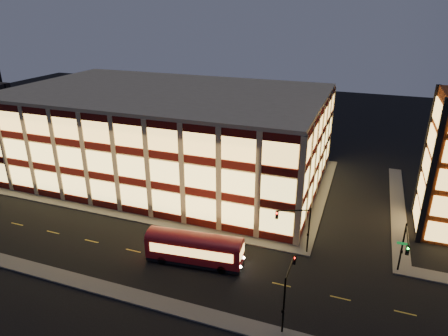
% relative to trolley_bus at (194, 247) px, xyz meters
% --- Properties ---
extents(ground, '(200.00, 200.00, 0.00)m').
position_rel_trolley_bus_xyz_m(ground, '(-11.85, 5.51, -2.04)').
color(ground, black).
rests_on(ground, ground).
extents(sidewalk_office_south, '(54.00, 2.00, 0.15)m').
position_rel_trolley_bus_xyz_m(sidewalk_office_south, '(-14.85, 6.51, -1.97)').
color(sidewalk_office_south, '#514F4C').
rests_on(sidewalk_office_south, ground).
extents(sidewalk_office_east, '(2.00, 30.00, 0.15)m').
position_rel_trolley_bus_xyz_m(sidewalk_office_east, '(11.15, 22.51, -1.97)').
color(sidewalk_office_east, '#514F4C').
rests_on(sidewalk_office_east, ground).
extents(sidewalk_tower_west, '(2.00, 30.00, 0.15)m').
position_rel_trolley_bus_xyz_m(sidewalk_tower_west, '(22.15, 22.51, -1.97)').
color(sidewalk_tower_west, '#514F4C').
rests_on(sidewalk_tower_west, ground).
extents(sidewalk_near, '(100.00, 2.00, 0.15)m').
position_rel_trolley_bus_xyz_m(sidewalk_near, '(-11.85, -7.49, -1.97)').
color(sidewalk_near, '#514F4C').
rests_on(sidewalk_near, ground).
extents(office_building, '(50.45, 30.45, 14.50)m').
position_rel_trolley_bus_xyz_m(office_building, '(-14.76, 22.43, 5.20)').
color(office_building, tan).
rests_on(office_building, ground).
extents(traffic_signal_far, '(3.79, 1.87, 6.00)m').
position_rel_trolley_bus_xyz_m(traffic_signal_far, '(10.36, 5.75, 2.07)').
color(traffic_signal_far, black).
rests_on(traffic_signal_far, ground).
extents(traffic_signal_right, '(1.20, 4.37, 6.00)m').
position_rel_trolley_bus_xyz_m(traffic_signal_right, '(21.65, 4.89, 2.06)').
color(traffic_signal_right, black).
rests_on(traffic_signal_right, ground).
extents(traffic_signal_near, '(0.32, 4.45, 6.00)m').
position_rel_trolley_bus_xyz_m(traffic_signal_near, '(11.65, -5.52, 2.08)').
color(traffic_signal_near, black).
rests_on(traffic_signal_near, ground).
extents(trolley_bus, '(11.11, 3.83, 3.69)m').
position_rel_trolley_bus_xyz_m(trolley_bus, '(0.00, 0.00, 0.00)').
color(trolley_bus, maroon).
rests_on(trolley_bus, ground).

